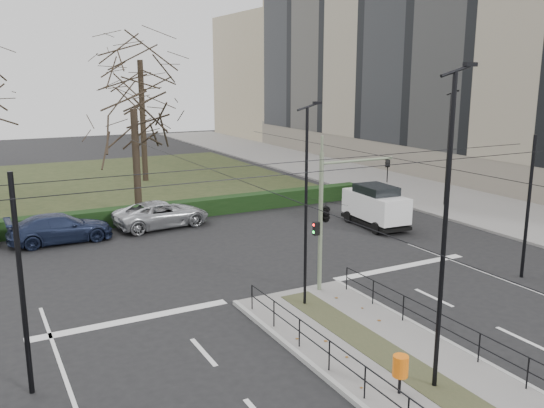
{
  "coord_description": "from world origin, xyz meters",
  "views": [
    {
      "loc": [
        -10.47,
        -13.32,
        8.31
      ],
      "look_at": [
        0.94,
        8.1,
        2.87
      ],
      "focal_mm": 38.0,
      "sensor_mm": 36.0,
      "label": 1
    }
  ],
  "objects_px": {
    "streetlamp_median_near": "(445,231)",
    "parked_car_fourth": "(162,214)",
    "parked_car_third": "(60,228)",
    "white_van": "(376,205)",
    "bare_tree_near": "(134,117)",
    "bare_tree_center": "(140,69)",
    "streetlamp_sidewalk": "(448,148)",
    "traffic_light": "(328,211)",
    "litter_bin": "(400,367)",
    "streetlamp_median_far": "(306,205)"
  },
  "relations": [
    {
      "from": "streetlamp_median_near",
      "to": "parked_car_fourth",
      "type": "xyz_separation_m",
      "value": [
        -1.22,
        20.12,
        -3.71
      ]
    },
    {
      "from": "parked_car_third",
      "to": "white_van",
      "type": "height_order",
      "value": "white_van"
    },
    {
      "from": "streetlamp_median_near",
      "to": "bare_tree_near",
      "type": "relative_size",
      "value": 1.01
    },
    {
      "from": "streetlamp_median_near",
      "to": "bare_tree_center",
      "type": "height_order",
      "value": "bare_tree_center"
    },
    {
      "from": "bare_tree_center",
      "to": "streetlamp_sidewalk",
      "type": "bearing_deg",
      "value": -50.92
    },
    {
      "from": "traffic_light",
      "to": "bare_tree_near",
      "type": "relative_size",
      "value": 0.64
    },
    {
      "from": "streetlamp_sidewalk",
      "to": "bare_tree_center",
      "type": "distance_m",
      "value": 23.61
    },
    {
      "from": "streetlamp_median_near",
      "to": "bare_tree_near",
      "type": "height_order",
      "value": "streetlamp_median_near"
    },
    {
      "from": "litter_bin",
      "to": "traffic_light",
      "type": "bearing_deg",
      "value": 71.04
    },
    {
      "from": "streetlamp_median_near",
      "to": "bare_tree_center",
      "type": "xyz_separation_m",
      "value": [
        1.89,
        34.37,
        4.32
      ]
    },
    {
      "from": "litter_bin",
      "to": "parked_car_fourth",
      "type": "bearing_deg",
      "value": 90.38
    },
    {
      "from": "streetlamp_median_near",
      "to": "streetlamp_sidewalk",
      "type": "xyz_separation_m",
      "value": [
        16.44,
        16.45,
        -0.62
      ]
    },
    {
      "from": "streetlamp_median_near",
      "to": "bare_tree_near",
      "type": "distance_m",
      "value": 23.73
    },
    {
      "from": "streetlamp_median_far",
      "to": "traffic_light",
      "type": "bearing_deg",
      "value": 32.03
    },
    {
      "from": "streetlamp_median_far",
      "to": "streetlamp_sidewalk",
      "type": "relative_size",
      "value": 1.0
    },
    {
      "from": "bare_tree_center",
      "to": "streetlamp_median_far",
      "type": "bearing_deg",
      "value": -94.13
    },
    {
      "from": "streetlamp_sidewalk",
      "to": "white_van",
      "type": "bearing_deg",
      "value": -165.21
    },
    {
      "from": "traffic_light",
      "to": "bare_tree_center",
      "type": "bearing_deg",
      "value": 89.02
    },
    {
      "from": "traffic_light",
      "to": "streetlamp_median_near",
      "type": "height_order",
      "value": "streetlamp_median_near"
    },
    {
      "from": "bare_tree_near",
      "to": "streetlamp_median_far",
      "type": "bearing_deg",
      "value": -85.08
    },
    {
      "from": "traffic_light",
      "to": "streetlamp_median_near",
      "type": "xyz_separation_m",
      "value": [
        -1.43,
        -7.49,
        1.18
      ]
    },
    {
      "from": "streetlamp_median_far",
      "to": "bare_tree_near",
      "type": "xyz_separation_m",
      "value": [
        -1.47,
        17.11,
        2.07
      ]
    },
    {
      "from": "streetlamp_median_far",
      "to": "bare_tree_near",
      "type": "height_order",
      "value": "bare_tree_near"
    },
    {
      "from": "traffic_light",
      "to": "parked_car_third",
      "type": "distance_m",
      "value": 14.79
    },
    {
      "from": "traffic_light",
      "to": "streetlamp_median_far",
      "type": "distance_m",
      "value": 1.92
    },
    {
      "from": "streetlamp_median_near",
      "to": "bare_tree_center",
      "type": "bearing_deg",
      "value": 86.86
    },
    {
      "from": "white_van",
      "to": "parked_car_fourth",
      "type": "bearing_deg",
      "value": 152.34
    },
    {
      "from": "bare_tree_center",
      "to": "bare_tree_near",
      "type": "height_order",
      "value": "bare_tree_center"
    },
    {
      "from": "streetlamp_sidewalk",
      "to": "white_van",
      "type": "distance_m",
      "value": 7.78
    },
    {
      "from": "parked_car_third",
      "to": "parked_car_fourth",
      "type": "xyz_separation_m",
      "value": [
        5.49,
        0.54,
        -0.0
      ]
    },
    {
      "from": "litter_bin",
      "to": "parked_car_fourth",
      "type": "xyz_separation_m",
      "value": [
        -0.13,
        19.96,
        -0.16
      ]
    },
    {
      "from": "streetlamp_median_near",
      "to": "bare_tree_center",
      "type": "relative_size",
      "value": 0.68
    },
    {
      "from": "bare_tree_center",
      "to": "streetlamp_median_near",
      "type": "bearing_deg",
      "value": -93.14
    },
    {
      "from": "streetlamp_median_far",
      "to": "white_van",
      "type": "distance_m",
      "value": 12.71
    },
    {
      "from": "parked_car_third",
      "to": "parked_car_fourth",
      "type": "height_order",
      "value": "parked_car_third"
    },
    {
      "from": "streetlamp_median_far",
      "to": "white_van",
      "type": "xyz_separation_m",
      "value": [
        9.47,
        8.05,
        -2.63
      ]
    },
    {
      "from": "litter_bin",
      "to": "white_van",
      "type": "distance_m",
      "value": 17.8
    },
    {
      "from": "traffic_light",
      "to": "white_van",
      "type": "relative_size",
      "value": 1.21
    },
    {
      "from": "streetlamp_median_near",
      "to": "parked_car_fourth",
      "type": "relative_size",
      "value": 1.6
    },
    {
      "from": "litter_bin",
      "to": "parked_car_fourth",
      "type": "distance_m",
      "value": 19.96
    },
    {
      "from": "traffic_light",
      "to": "parked_car_fourth",
      "type": "xyz_separation_m",
      "value": [
        -2.65,
        12.63,
        -2.53
      ]
    },
    {
      "from": "traffic_light",
      "to": "parked_car_third",
      "type": "height_order",
      "value": "traffic_light"
    },
    {
      "from": "streetlamp_median_far",
      "to": "parked_car_third",
      "type": "xyz_separation_m",
      "value": [
        -6.59,
        13.05,
        -3.11
      ]
    },
    {
      "from": "litter_bin",
      "to": "streetlamp_median_near",
      "type": "height_order",
      "value": "streetlamp_median_near"
    },
    {
      "from": "litter_bin",
      "to": "white_van",
      "type": "relative_size",
      "value": 0.24
    },
    {
      "from": "traffic_light",
      "to": "bare_tree_center",
      "type": "xyz_separation_m",
      "value": [
        0.46,
        26.88,
        5.5
      ]
    },
    {
      "from": "streetlamp_sidewalk",
      "to": "white_van",
      "type": "height_order",
      "value": "streetlamp_sidewalk"
    },
    {
      "from": "traffic_light",
      "to": "litter_bin",
      "type": "relative_size",
      "value": 5.07
    },
    {
      "from": "traffic_light",
      "to": "bare_tree_center",
      "type": "distance_m",
      "value": 27.44
    },
    {
      "from": "streetlamp_median_near",
      "to": "streetlamp_median_far",
      "type": "distance_m",
      "value": 6.55
    }
  ]
}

